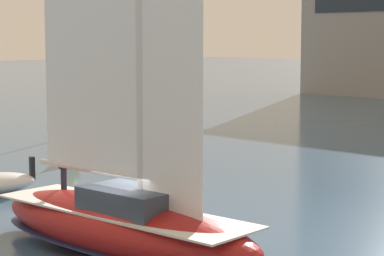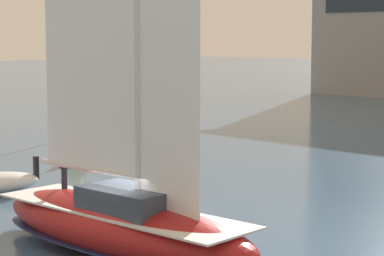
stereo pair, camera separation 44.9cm
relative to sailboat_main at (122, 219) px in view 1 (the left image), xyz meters
The scene contains 4 objects.
ground_plane 1.14m from the sailboat_main, behind, with size 400.00×400.00×0.00m, color #385675.
sailboat_main is the anchor object (origin of this frame).
sailboat_moored_mid_channel 36.07m from the sailboat_main, 141.51° to the left, with size 7.56×8.52×12.28m.
channel_buoy 17.83m from the sailboat_main, 150.01° to the left, with size 1.07×1.07×1.95m.
Camera 1 is at (17.43, -13.97, 6.54)m, focal length 70.00 mm.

